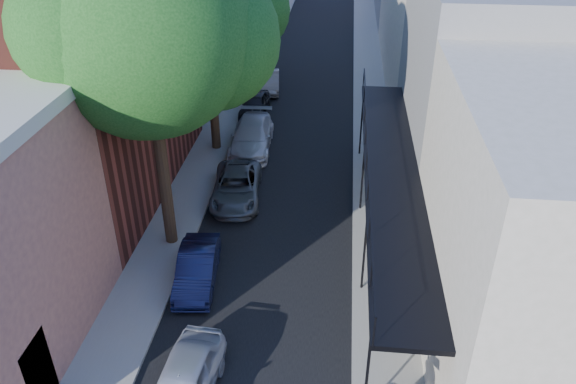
% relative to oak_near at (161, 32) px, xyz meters
% --- Properties ---
extents(road_surface, '(6.00, 64.00, 0.01)m').
position_rel_oak_near_xyz_m(road_surface, '(3.37, 19.74, -7.87)').
color(road_surface, black).
rests_on(road_surface, ground).
extents(sidewalk_left, '(2.00, 64.00, 0.12)m').
position_rel_oak_near_xyz_m(sidewalk_left, '(-0.63, 19.74, -7.82)').
color(sidewalk_left, gray).
rests_on(sidewalk_left, ground).
extents(sidewalk_right, '(2.00, 64.00, 0.12)m').
position_rel_oak_near_xyz_m(sidewalk_right, '(7.37, 19.74, -7.82)').
color(sidewalk_right, gray).
rests_on(sidewalk_right, ground).
extents(buildings_right, '(9.80, 55.00, 10.00)m').
position_rel_oak_near_xyz_m(buildings_right, '(12.36, 19.23, -3.45)').
color(buildings_right, beige).
rests_on(buildings_right, ground).
extents(oak_near, '(7.48, 6.80, 11.42)m').
position_rel_oak_near_xyz_m(oak_near, '(0.00, 0.00, 0.00)').
color(oak_near, '#382516').
rests_on(oak_near, ground).
extents(oak_mid, '(6.60, 6.00, 10.20)m').
position_rel_oak_near_xyz_m(oak_mid, '(-0.05, 7.97, -0.82)').
color(oak_mid, '#382516').
rests_on(oak_mid, ground).
extents(parked_car_a, '(1.83, 3.90, 1.29)m').
position_rel_oak_near_xyz_m(parked_car_a, '(1.92, -7.26, -7.23)').
color(parked_car_a, '#A2A6B3').
rests_on(parked_car_a, ground).
extents(parked_car_b, '(1.60, 3.66, 1.17)m').
position_rel_oak_near_xyz_m(parked_car_b, '(1.10, -2.38, -7.29)').
color(parked_car_b, '#121638').
rests_on(parked_car_b, ground).
extents(parked_car_c, '(2.36, 4.42, 1.18)m').
position_rel_oak_near_xyz_m(parked_car_c, '(1.44, 3.13, -7.29)').
color(parked_car_c, '#585C60').
rests_on(parked_car_c, ground).
extents(parked_car_d, '(2.14, 4.86, 1.39)m').
position_rel_oak_near_xyz_m(parked_car_d, '(1.34, 7.95, -7.18)').
color(parked_car_d, silver).
rests_on(parked_car_d, ground).
extents(parked_car_e, '(1.54, 3.53, 1.18)m').
position_rel_oak_near_xyz_m(parked_car_e, '(0.79, 12.38, -7.29)').
color(parked_car_e, black).
rests_on(parked_car_e, ground).
extents(parked_car_f, '(1.65, 3.69, 1.18)m').
position_rel_oak_near_xyz_m(parked_car_f, '(1.11, 16.20, -7.29)').
color(parked_car_f, slate).
rests_on(parked_car_f, ground).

